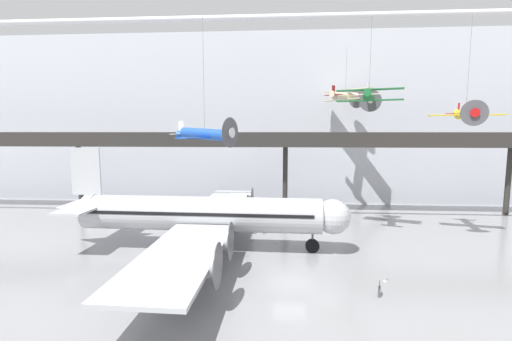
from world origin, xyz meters
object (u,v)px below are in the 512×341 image
(suspended_plane_green_biplane, at_px, (369,96))
(info_sign_pedestal, at_px, (379,290))
(suspended_plane_cream_biplane, at_px, (346,96))
(suspended_plane_blue_trainer, at_px, (205,134))
(airliner_silver_main, at_px, (200,214))
(suspended_plane_yellow_lowwing, at_px, (466,113))
(stanchion_barrier, at_px, (385,277))

(suspended_plane_green_biplane, height_order, info_sign_pedestal, suspended_plane_green_biplane)
(suspended_plane_cream_biplane, bearing_deg, info_sign_pedestal, -138.97)
(suspended_plane_blue_trainer, distance_m, info_sign_pedestal, 21.44)
(airliner_silver_main, bearing_deg, info_sign_pedestal, -29.11)
(suspended_plane_blue_trainer, relative_size, info_sign_pedestal, 10.38)
(suspended_plane_blue_trainer, bearing_deg, suspended_plane_cream_biplane, 64.79)
(suspended_plane_yellow_lowwing, distance_m, suspended_plane_cream_biplane, 16.19)
(suspended_plane_green_biplane, bearing_deg, suspended_plane_cream_biplane, 18.62)
(suspended_plane_yellow_lowwing, bearing_deg, suspended_plane_blue_trainer, -74.49)
(stanchion_barrier, relative_size, info_sign_pedestal, 0.87)
(info_sign_pedestal, bearing_deg, suspended_plane_yellow_lowwing, 63.78)
(suspended_plane_blue_trainer, bearing_deg, suspended_plane_yellow_lowwing, 28.13)
(airliner_silver_main, relative_size, suspended_plane_blue_trainer, 2.54)
(suspended_plane_blue_trainer, height_order, stanchion_barrier, suspended_plane_blue_trainer)
(stanchion_barrier, bearing_deg, info_sign_pedestal, -115.41)
(suspended_plane_blue_trainer, height_order, suspended_plane_yellow_lowwing, suspended_plane_yellow_lowwing)
(suspended_plane_yellow_lowwing, xyz_separation_m, suspended_plane_cream_biplane, (-9.74, 12.59, 2.99))
(airliner_silver_main, distance_m, info_sign_pedestal, 17.21)
(suspended_plane_blue_trainer, bearing_deg, stanchion_barrier, -5.93)
(stanchion_barrier, bearing_deg, suspended_plane_cream_biplane, 87.49)
(airliner_silver_main, relative_size, suspended_plane_yellow_lowwing, 3.01)
(suspended_plane_yellow_lowwing, height_order, suspended_plane_cream_biplane, suspended_plane_cream_biplane)
(suspended_plane_yellow_lowwing, xyz_separation_m, stanchion_barrier, (-10.77, -11.00, -12.96))
(suspended_plane_green_biplane, bearing_deg, suspended_plane_blue_trainer, 116.12)
(suspended_plane_cream_biplane, bearing_deg, airliner_silver_main, -178.10)
(airliner_silver_main, xyz_separation_m, stanchion_barrier, (15.76, -6.16, -3.13))
(stanchion_barrier, bearing_deg, suspended_plane_green_biplane, 84.11)
(airliner_silver_main, distance_m, stanchion_barrier, 17.21)
(airliner_silver_main, height_order, suspended_plane_blue_trainer, suspended_plane_blue_trainer)
(suspended_plane_cream_biplane, distance_m, stanchion_barrier, 28.49)
(suspended_plane_yellow_lowwing, bearing_deg, suspended_plane_cream_biplane, -130.85)
(info_sign_pedestal, bearing_deg, airliner_silver_main, 164.86)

